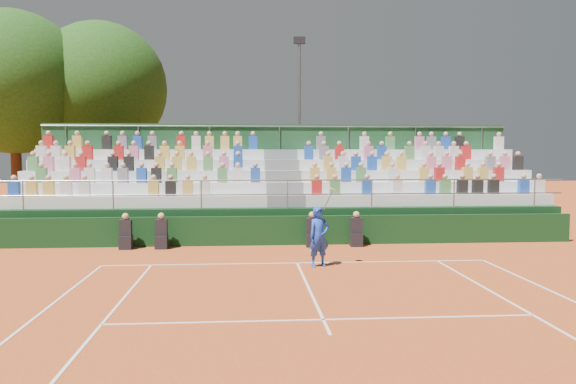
{
  "coord_description": "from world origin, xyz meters",
  "views": [
    {
      "loc": [
        -1.44,
        -15.82,
        3.15
      ],
      "look_at": [
        0.0,
        3.5,
        1.8
      ],
      "focal_mm": 35.0,
      "sensor_mm": 36.0,
      "label": 1
    }
  ],
  "objects": [
    {
      "name": "courtside_wall",
      "position": [
        0.0,
        3.2,
        0.5
      ],
      "size": [
        20.0,
        0.15,
        1.0
      ],
      "primitive_type": "cube",
      "color": "black",
      "rests_on": "ground"
    },
    {
      "name": "floodlight_mast",
      "position": [
        1.35,
        13.65,
        5.27
      ],
      "size": [
        0.6,
        0.25,
        9.16
      ],
      "color": "gray",
      "rests_on": "ground"
    },
    {
      "name": "grandstand",
      "position": [
        -0.01,
        6.44,
        1.09
      ],
      "size": [
        20.0,
        5.2,
        4.4
      ],
      "color": "black",
      "rests_on": "ground"
    },
    {
      "name": "line_officials",
      "position": [
        -1.65,
        2.75,
        0.48
      ],
      "size": [
        8.05,
        0.4,
        1.19
      ],
      "color": "black",
      "rests_on": "ground"
    },
    {
      "name": "tennis_player",
      "position": [
        0.56,
        -0.53,
        0.84
      ],
      "size": [
        0.89,
        0.6,
        2.22
      ],
      "color": "#193EBD",
      "rests_on": "ground"
    },
    {
      "name": "ground",
      "position": [
        0.0,
        0.0,
        0.0
      ],
      "size": [
        90.0,
        90.0,
        0.0
      ],
      "primitive_type": "plane",
      "color": "#C15020",
      "rests_on": "ground"
    },
    {
      "name": "tree_west",
      "position": [
        -12.73,
        12.7,
        6.57
      ],
      "size": [
        6.95,
        6.95,
        10.06
      ],
      "color": "#352213",
      "rests_on": "ground"
    },
    {
      "name": "tree_east",
      "position": [
        -8.95,
        14.2,
        6.49
      ],
      "size": [
        6.8,
        6.8,
        9.9
      ],
      "color": "#352213",
      "rests_on": "ground"
    }
  ]
}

